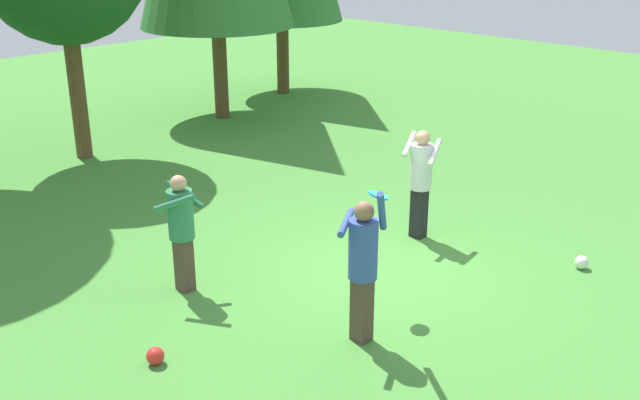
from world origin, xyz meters
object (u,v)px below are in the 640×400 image
at_px(person_thrower, 363,259).
at_px(frisbee, 378,195).
at_px(ball_white, 582,262).
at_px(ball_red, 155,356).
at_px(person_catcher, 421,175).
at_px(person_bystander, 181,224).

bearing_deg(person_thrower, frisbee, 0.00).
bearing_deg(ball_white, person_thrower, 164.09).
bearing_deg(frisbee, ball_red, 163.66).
bearing_deg(person_catcher, ball_red, -22.25).
xyz_separation_m(person_thrower, person_bystander, (-0.68, 2.54, -0.10)).
xyz_separation_m(person_catcher, frisbee, (-2.05, -0.84, 0.45)).
relative_size(person_catcher, frisbee, 4.68).
xyz_separation_m(person_bystander, ball_white, (4.30, -3.57, -0.87)).
bearing_deg(person_catcher, frisbee, -0.00).
bearing_deg(person_bystander, frisbee, 0.00).
distance_m(frisbee, ball_red, 3.28).
height_order(person_thrower, ball_red, person_thrower).
bearing_deg(person_bystander, ball_red, -84.61).
relative_size(person_thrower, frisbee, 5.30).
xyz_separation_m(frisbee, ball_white, (2.76, -1.53, -1.38)).
relative_size(person_thrower, person_bystander, 1.20).
relative_size(person_catcher, person_bystander, 1.06).
xyz_separation_m(person_catcher, person_bystander, (-3.60, 1.20, -0.06)).
height_order(person_catcher, frisbee, person_catcher).
distance_m(person_catcher, ball_white, 2.65).
bearing_deg(frisbee, ball_white, -29.02).
bearing_deg(frisbee, person_catcher, 22.31).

